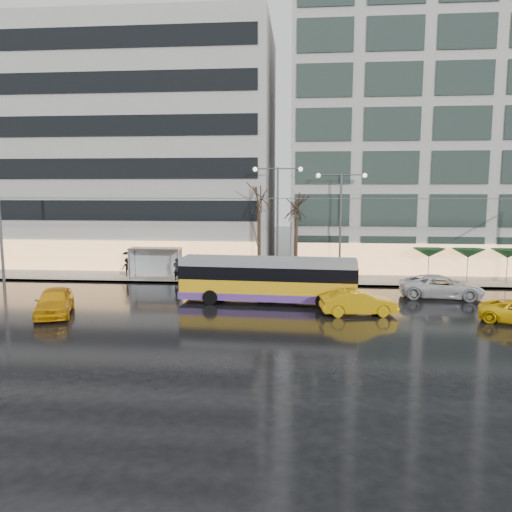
# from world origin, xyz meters

# --- Properties ---
(ground) EXTENTS (140.00, 140.00, 0.00)m
(ground) POSITION_xyz_m (0.00, 0.00, 0.00)
(ground) COLOR black
(ground) RESTS_ON ground
(sidewalk) EXTENTS (80.00, 10.00, 0.15)m
(sidewalk) POSITION_xyz_m (2.00, 14.00, 0.07)
(sidewalk) COLOR gray
(sidewalk) RESTS_ON ground
(kerb) EXTENTS (80.00, 0.10, 0.15)m
(kerb) POSITION_xyz_m (2.00, 9.05, 0.07)
(kerb) COLOR slate
(kerb) RESTS_ON ground
(building_left) EXTENTS (34.00, 14.00, 22.00)m
(building_left) POSITION_xyz_m (-16.00, 19.00, 11.15)
(building_left) COLOR #ABA8A3
(building_left) RESTS_ON sidewalk
(building_right) EXTENTS (32.00, 14.00, 25.00)m
(building_right) POSITION_xyz_m (19.00, 19.00, 12.65)
(building_right) COLOR #ABA8A3
(building_right) RESTS_ON sidewalk
(trolleybus) EXTENTS (11.70, 4.83, 5.37)m
(trolleybus) POSITION_xyz_m (1.77, 3.11, 1.45)
(trolleybus) COLOR yellow
(trolleybus) RESTS_ON ground
(catenary) EXTENTS (42.24, 5.12, 7.00)m
(catenary) POSITION_xyz_m (1.00, 7.94, 4.25)
(catenary) COLOR #595B60
(catenary) RESTS_ON ground
(bus_shelter) EXTENTS (4.20, 1.60, 2.51)m
(bus_shelter) POSITION_xyz_m (-8.38, 10.69, 1.96)
(bus_shelter) COLOR #595B60
(bus_shelter) RESTS_ON sidewalk
(street_lamp_near) EXTENTS (3.96, 0.36, 9.03)m
(street_lamp_near) POSITION_xyz_m (2.00, 10.80, 5.99)
(street_lamp_near) COLOR #595B60
(street_lamp_near) RESTS_ON sidewalk
(street_lamp_far) EXTENTS (3.96, 0.36, 8.53)m
(street_lamp_far) POSITION_xyz_m (7.00, 10.80, 5.71)
(street_lamp_far) COLOR #595B60
(street_lamp_far) RESTS_ON sidewalk
(tree_a) EXTENTS (3.20, 3.20, 8.40)m
(tree_a) POSITION_xyz_m (0.50, 11.00, 7.09)
(tree_a) COLOR black
(tree_a) RESTS_ON sidewalk
(tree_b) EXTENTS (3.20, 3.20, 7.70)m
(tree_b) POSITION_xyz_m (3.50, 11.20, 6.40)
(tree_b) COLOR black
(tree_b) RESTS_ON sidewalk
(parasol_a) EXTENTS (2.50, 2.50, 2.65)m
(parasol_a) POSITION_xyz_m (14.00, 11.00, 2.45)
(parasol_a) COLOR #595B60
(parasol_a) RESTS_ON sidewalk
(parasol_b) EXTENTS (2.50, 2.50, 2.65)m
(parasol_b) POSITION_xyz_m (17.00, 11.00, 2.45)
(parasol_b) COLOR #595B60
(parasol_b) RESTS_ON sidewalk
(parasol_c) EXTENTS (2.50, 2.50, 2.65)m
(parasol_c) POSITION_xyz_m (20.00, 11.00, 2.45)
(parasol_c) COLOR #595B60
(parasol_c) RESTS_ON sidewalk
(taxi_a) EXTENTS (3.47, 5.20, 1.64)m
(taxi_a) POSITION_xyz_m (-10.69, -1.33, 0.82)
(taxi_a) COLOR #E49E0C
(taxi_a) RESTS_ON ground
(taxi_b) EXTENTS (4.69, 2.13, 1.49)m
(taxi_b) POSITION_xyz_m (7.36, 0.39, 0.75)
(taxi_b) COLOR #D49B0B
(taxi_b) RESTS_ON ground
(sedan_silver) EXTENTS (5.86, 3.14, 1.56)m
(sedan_silver) POSITION_xyz_m (13.58, 5.60, 0.78)
(sedan_silver) COLOR silver
(sedan_silver) RESTS_ON ground
(pedestrian_a) EXTENTS (1.10, 1.12, 2.19)m
(pedestrian_a) POSITION_xyz_m (-5.99, 9.63, 1.57)
(pedestrian_a) COLOR black
(pedestrian_a) RESTS_ON sidewalk
(pedestrian_b) EXTENTS (1.12, 1.10, 1.82)m
(pedestrian_b) POSITION_xyz_m (-6.84, 11.80, 1.06)
(pedestrian_b) COLOR black
(pedestrian_b) RESTS_ON sidewalk
(pedestrian_c) EXTENTS (1.08, 0.95, 2.11)m
(pedestrian_c) POSITION_xyz_m (-10.66, 11.20, 1.27)
(pedestrian_c) COLOR black
(pedestrian_c) RESTS_ON sidewalk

